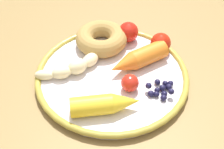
{
  "coord_description": "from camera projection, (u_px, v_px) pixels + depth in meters",
  "views": [
    {
      "loc": [
        -0.34,
        0.22,
        1.17
      ],
      "look_at": [
        0.05,
        0.03,
        0.75
      ],
      "focal_mm": 51.38,
      "sensor_mm": 36.0,
      "label": 1
    }
  ],
  "objects": [
    {
      "name": "tomato_near",
      "position": [
        128.0,
        32.0,
        0.67
      ],
      "size": [
        0.04,
        0.04,
        0.04
      ],
      "primitive_type": "sphere",
      "color": "red",
      "rests_on": "plate"
    },
    {
      "name": "dining_table",
      "position": [
        138.0,
        119.0,
        0.65
      ],
      "size": [
        1.12,
        1.0,
        0.74
      ],
      "color": "olive",
      "rests_on": "ground_plane"
    },
    {
      "name": "plate",
      "position": [
        112.0,
        76.0,
        0.61
      ],
      "size": [
        0.29,
        0.29,
        0.02
      ],
      "color": "silver",
      "rests_on": "dining_table"
    },
    {
      "name": "blueberry_pile",
      "position": [
        161.0,
        89.0,
        0.57
      ],
      "size": [
        0.05,
        0.06,
        0.02
      ],
      "color": "#191638",
      "rests_on": "plate"
    },
    {
      "name": "carrot_orange",
      "position": [
        138.0,
        59.0,
        0.61
      ],
      "size": [
        0.05,
        0.12,
        0.04
      ],
      "color": "orange",
      "rests_on": "plate"
    },
    {
      "name": "tomato_mid",
      "position": [
        130.0,
        83.0,
        0.57
      ],
      "size": [
        0.03,
        0.03,
        0.03
      ],
      "primitive_type": "sphere",
      "color": "red",
      "rests_on": "plate"
    },
    {
      "name": "banana",
      "position": [
        76.0,
        65.0,
        0.61
      ],
      "size": [
        0.06,
        0.16,
        0.03
      ],
      "color": "beige",
      "rests_on": "plate"
    },
    {
      "name": "donut",
      "position": [
        101.0,
        39.0,
        0.66
      ],
      "size": [
        0.12,
        0.12,
        0.04
      ],
      "primitive_type": "torus",
      "rotation": [
        0.0,
        0.0,
        1.72
      ],
      "color": "#AD8746",
      "rests_on": "plate"
    },
    {
      "name": "tomato_far",
      "position": [
        161.0,
        43.0,
        0.65
      ],
      "size": [
        0.04,
        0.04,
        0.04
      ],
      "primitive_type": "sphere",
      "color": "red",
      "rests_on": "plate"
    },
    {
      "name": "carrot_yellow",
      "position": [
        106.0,
        104.0,
        0.53
      ],
      "size": [
        0.07,
        0.12,
        0.03
      ],
      "color": "yellow",
      "rests_on": "plate"
    }
  ]
}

